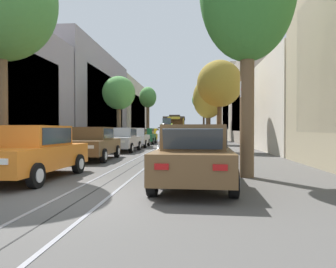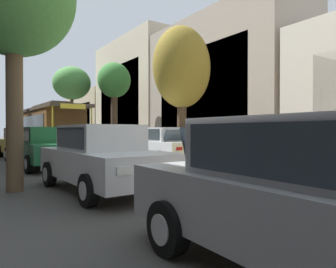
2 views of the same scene
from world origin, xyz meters
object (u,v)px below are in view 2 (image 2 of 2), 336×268
Objects in this scene: street_tree_kerb_right_far at (72,84)px; parked_car_black_far_right at (84,139)px; parked_car_white_fourth_left at (102,157)px; parked_car_silver_sixth_right at (111,141)px; parked_car_yellow_sixth_left at (23,143)px; street_tree_kerb_right_fourth at (114,83)px; parked_car_silver_mid_left at (318,198)px; parked_car_white_fifth_right at (160,145)px; parked_car_yellow_fourth_right at (257,152)px; cable_car_trolley at (51,127)px; parked_car_green_fifth_left at (46,147)px; street_tree_kerb_right_mid at (182,68)px.

parked_car_black_far_right is at bearing -100.44° from street_tree_kerb_right_far.
parked_car_white_fourth_left and parked_car_silver_sixth_right have the same top height.
street_tree_kerb_right_fourth reaches higher than parked_car_yellow_sixth_left.
street_tree_kerb_right_fourth is (6.67, 19.95, 4.22)m from parked_car_silver_mid_left.
parked_car_silver_mid_left is 16.49m from parked_car_silver_sixth_right.
parked_car_white_fifth_right is 5.64m from parked_car_silver_sixth_right.
parked_car_yellow_sixth_left is 1.00× the size of parked_car_yellow_fourth_right.
cable_car_trolley is (2.53, 4.68, 0.86)m from parked_car_yellow_sixth_left.
street_tree_kerb_right_fourth is (1.80, -1.49, 4.22)m from parked_car_black_far_right.
parked_car_white_fourth_left is (-0.03, 5.43, 0.00)m from parked_car_silver_mid_left.
parked_car_silver_sixth_right is at bearing 89.86° from parked_car_yellow_fourth_right.
parked_car_green_fifth_left is 5.13m from parked_car_yellow_sixth_left.
parked_car_white_fourth_left is 1.00× the size of parked_car_green_fifth_left.
parked_car_yellow_sixth_left is at bearing 90.66° from parked_car_silver_mid_left.
parked_car_yellow_fourth_right is 16.74m from parked_car_black_far_right.
parked_car_white_fifth_right is at bearing -90.43° from parked_car_silver_sixth_right.
parked_car_white_fourth_left is at bearing -104.81° from street_tree_kerb_right_far.
cable_car_trolley reaches higher than parked_car_yellow_sixth_left.
parked_car_yellow_sixth_left is 0.67× the size of street_tree_kerb_right_fourth.
parked_car_yellow_sixth_left is (-0.18, 16.13, 0.00)m from parked_car_silver_mid_left.
parked_car_green_fifth_left is 0.67× the size of street_tree_kerb_right_fourth.
parked_car_white_fourth_left and parked_car_green_fifth_left have the same top height.
parked_car_yellow_fourth_right is 7.22m from street_tree_kerb_right_mid.
parked_car_black_far_right is at bearing 140.48° from street_tree_kerb_right_fourth.
parked_car_silver_mid_left is 5.43m from parked_car_white_fourth_left.
cable_car_trolley is at bearing 75.88° from parked_car_green_fifth_left.
street_tree_kerb_right_mid is at bearing -83.00° from parked_car_black_far_right.
street_tree_kerb_right_mid is (6.22, 5.27, 3.70)m from parked_car_white_fourth_left.
cable_car_trolley is (-2.52, -0.63, 0.86)m from parked_car_black_far_right.
street_tree_kerb_right_mid is 0.72× the size of cable_car_trolley.
parked_car_black_far_right is at bearing 64.44° from parked_car_green_fifth_left.
parked_car_silver_sixth_right is at bearing 73.58° from parked_car_silver_mid_left.
parked_car_black_far_right is (0.21, 5.62, 0.00)m from parked_car_silver_sixth_right.
street_tree_kerb_right_mid is 19.10m from street_tree_kerb_right_far.
parked_car_yellow_fourth_right is (4.63, 4.69, 0.00)m from parked_car_silver_mid_left.
street_tree_kerb_right_fourth is at bearing -11.26° from cable_car_trolley.
cable_car_trolley is (-3.84, 10.11, -2.84)m from street_tree_kerb_right_mid.
parked_car_silver_mid_left and parked_car_white_fifth_right have the same top height.
parked_car_green_fifth_left is 12.00m from street_tree_kerb_right_fourth.
parked_car_white_fifth_right and parked_car_black_far_right have the same top height.
parked_car_silver_mid_left and parked_car_yellow_sixth_left have the same top height.
cable_car_trolley reaches higher than parked_car_silver_mid_left.
parked_car_silver_mid_left is at bearing -89.35° from parked_car_green_fifth_left.
parked_car_white_fifth_right is 1.00× the size of parked_car_silver_sixth_right.
parked_car_black_far_right is at bearing 13.94° from cable_car_trolley.
parked_car_black_far_right is (5.05, 5.31, 0.00)m from parked_car_yellow_sixth_left.
parked_car_silver_sixth_right is 0.48× the size of cable_car_trolley.
parked_car_green_fifth_left is at bearing -109.20° from street_tree_kerb_right_far.
street_tree_kerb_right_fourth reaches higher than parked_car_black_far_right.
cable_car_trolley is (-2.32, 4.99, 0.86)m from parked_car_silver_sixth_right.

